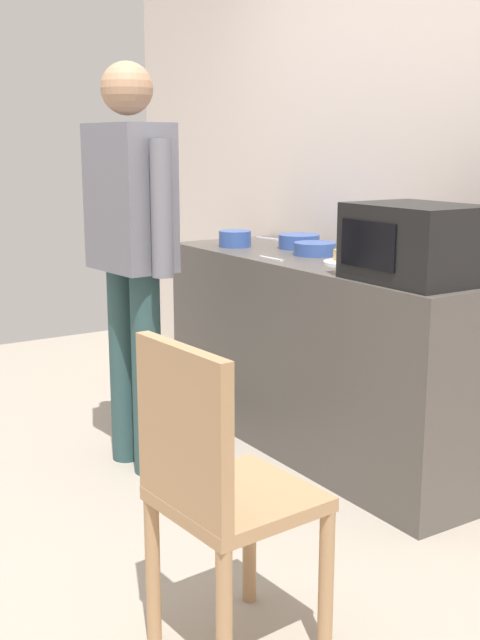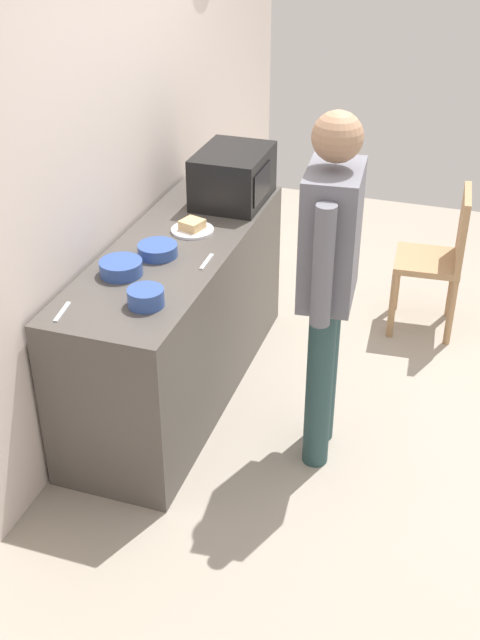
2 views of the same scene
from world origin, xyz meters
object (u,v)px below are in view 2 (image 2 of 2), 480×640
at_px(salad_bowl, 146,297).
at_px(spoon_utensil, 62,312).
at_px(microwave, 233,176).
at_px(fork_utensil, 207,262).
at_px(mixing_bowl, 158,250).
at_px(sandwich_plate, 192,228).
at_px(person_standing, 329,270).
at_px(cereal_bowl, 121,268).
at_px(wooden_chair, 441,255).

xyz_separation_m(salad_bowl, spoon_utensil, (-0.18, 0.33, -0.04)).
relative_size(microwave, fork_utensil, 2.94).
distance_m(salad_bowl, spoon_utensil, 0.38).
distance_m(microwave, spoon_utensil, 1.50).
bearing_deg(mixing_bowl, sandwich_plate, -10.55).
relative_size(microwave, sandwich_plate, 2.17).
distance_m(microwave, mixing_bowl, 0.82).
height_order(salad_bowl, person_standing, person_standing).
height_order(salad_bowl, fork_utensil, salad_bowl).
height_order(microwave, spoon_utensil, microwave).
bearing_deg(salad_bowl, cereal_bowl, 44.94).
xyz_separation_m(spoon_utensil, person_standing, (0.53, -1.09, 0.12)).
bearing_deg(salad_bowl, spoon_utensil, 118.36).
xyz_separation_m(mixing_bowl, spoon_utensil, (-0.66, 0.18, -0.03)).
bearing_deg(salad_bowl, sandwich_plate, 6.36).
distance_m(mixing_bowl, spoon_utensil, 0.68).
bearing_deg(spoon_utensil, cereal_bowl, -12.49).
bearing_deg(wooden_chair, salad_bowl, 146.25).
bearing_deg(fork_utensil, spoon_utensil, 146.49).
height_order(cereal_bowl, fork_utensil, cereal_bowl).
relative_size(salad_bowl, person_standing, 0.09).
distance_m(mixing_bowl, person_standing, 0.92).
relative_size(sandwich_plate, cereal_bowl, 1.10).
bearing_deg(spoon_utensil, fork_utensil, -33.51).
bearing_deg(wooden_chair, fork_utensil, 140.08).
relative_size(mixing_bowl, wooden_chair, 0.22).
bearing_deg(person_standing, sandwich_plate, 61.98).
bearing_deg(salad_bowl, wooden_chair, -33.75).
height_order(cereal_bowl, person_standing, person_standing).
distance_m(spoon_utensil, wooden_chair, 2.49).
bearing_deg(person_standing, fork_utensil, 78.59).
relative_size(fork_utensil, spoon_utensil, 1.00).
distance_m(microwave, salad_bowl, 1.29).
bearing_deg(mixing_bowl, cereal_bowl, 160.36).
relative_size(cereal_bowl, person_standing, 0.12).
bearing_deg(microwave, sandwich_plate, 171.38).
xyz_separation_m(person_standing, wooden_chair, (1.40, -0.42, -0.52)).
height_order(microwave, sandwich_plate, microwave).
distance_m(cereal_bowl, wooden_chair, 2.12).
xyz_separation_m(salad_bowl, person_standing, (0.36, -0.76, 0.09)).
height_order(microwave, fork_utensil, microwave).
height_order(salad_bowl, mixing_bowl, salad_bowl).
bearing_deg(sandwich_plate, microwave, -8.62).
relative_size(salad_bowl, spoon_utensil, 0.99).
xyz_separation_m(microwave, cereal_bowl, (-1.04, 0.22, -0.11)).
height_order(spoon_utensil, wooden_chair, wooden_chair).
bearing_deg(microwave, person_standing, -140.04).
height_order(microwave, salad_bowl, microwave).
bearing_deg(salad_bowl, mixing_bowl, 17.40).
bearing_deg(fork_utensil, microwave, 9.22).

